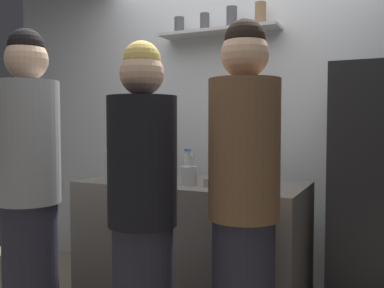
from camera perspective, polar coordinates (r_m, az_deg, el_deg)
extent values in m
cube|color=white|center=(3.41, 7.77, 2.97)|extent=(4.80, 0.10, 2.60)
cube|color=silver|center=(3.41, 3.55, 14.98)|extent=(0.97, 0.22, 0.02)
cylinder|color=#4C4C51|center=(3.56, -1.74, 15.75)|extent=(0.08, 0.08, 0.13)
cylinder|color=#4C4C51|center=(3.47, 1.74, 16.17)|extent=(0.07, 0.07, 0.14)
cylinder|color=#4C4C51|center=(3.39, 5.41, 16.68)|extent=(0.08, 0.08, 0.17)
cylinder|color=olive|center=(3.32, 9.26, 17.00)|extent=(0.08, 0.08, 0.17)
cube|color=#66605B|center=(2.90, 0.00, -13.98)|extent=(1.47, 0.69, 0.90)
cube|color=gray|center=(2.62, 6.06, -5.15)|extent=(0.34, 0.24, 0.05)
cylinder|color=#B2B2B7|center=(2.65, -0.38, -4.31)|extent=(0.10, 0.10, 0.12)
cylinder|color=silver|center=(2.63, 0.12, -3.05)|extent=(0.01, 0.04, 0.16)
cylinder|color=silver|center=(2.65, -0.40, -2.80)|extent=(0.02, 0.02, 0.19)
cylinder|color=silver|center=(2.64, -1.00, -3.07)|extent=(0.02, 0.03, 0.16)
cylinder|color=silver|center=(2.63, -0.22, -3.01)|extent=(0.01, 0.02, 0.17)
cylinder|color=silver|center=(2.65, 0.18, -2.97)|extent=(0.03, 0.04, 0.17)
cylinder|color=silver|center=(2.62, -0.23, -2.88)|extent=(0.03, 0.03, 0.18)
cylinder|color=silver|center=(2.63, -0.11, -2.97)|extent=(0.02, 0.04, 0.17)
cylinder|color=silver|center=(2.62, -0.41, -2.94)|extent=(0.03, 0.02, 0.18)
cylinder|color=#19471E|center=(2.39, 7.99, -3.71)|extent=(0.08, 0.08, 0.23)
cylinder|color=#19471E|center=(2.37, 8.02, 0.18)|extent=(0.03, 0.03, 0.09)
cylinder|color=black|center=(2.37, 8.03, 1.48)|extent=(0.03, 0.03, 0.02)
cylinder|color=black|center=(3.14, -8.71, -2.33)|extent=(0.07, 0.07, 0.21)
cylinder|color=black|center=(3.13, -8.73, 0.36)|extent=(0.03, 0.03, 0.08)
cylinder|color=gold|center=(3.13, -8.74, 1.27)|extent=(0.03, 0.03, 0.02)
cylinder|color=#472814|center=(3.02, -5.44, -2.40)|extent=(0.08, 0.08, 0.22)
cylinder|color=#472814|center=(3.01, -5.46, 0.66)|extent=(0.03, 0.03, 0.10)
cylinder|color=maroon|center=(3.01, -5.46, 1.76)|extent=(0.04, 0.04, 0.02)
cylinder|color=#B2BFB2|center=(2.82, -10.98, -2.97)|extent=(0.07, 0.07, 0.21)
cylinder|color=#B2BFB2|center=(2.81, -11.01, 0.17)|extent=(0.03, 0.03, 0.10)
cylinder|color=#333333|center=(2.81, -11.03, 1.35)|extent=(0.03, 0.03, 0.02)
cylinder|color=silver|center=(2.88, -0.55, -3.22)|extent=(0.08, 0.08, 0.17)
cylinder|color=silver|center=(2.87, -0.55, -1.28)|extent=(0.04, 0.04, 0.03)
cylinder|color=blue|center=(2.87, -0.55, -0.84)|extent=(0.05, 0.05, 0.02)
cylinder|color=#262633|center=(2.62, -21.00, -16.65)|extent=(0.30, 0.30, 0.85)
cylinder|color=gray|center=(2.48, -21.32, 0.22)|extent=(0.34, 0.34, 0.67)
sphere|color=#D8AD8C|center=(2.50, -21.52, 10.63)|extent=(0.23, 0.23, 0.23)
sphere|color=black|center=(2.51, -21.55, 12.19)|extent=(0.20, 0.20, 0.20)
cylinder|color=black|center=(2.05, -6.74, -2.30)|extent=(0.34, 0.34, 0.63)
sphere|color=#D8AD8C|center=(2.06, -6.81, 9.47)|extent=(0.22, 0.22, 0.22)
sphere|color=#D8B759|center=(2.07, -6.82, 11.25)|extent=(0.18, 0.18, 0.18)
cylinder|color=brown|center=(2.00, 7.08, -0.72)|extent=(0.34, 0.34, 0.66)
sphere|color=#D8AD8C|center=(2.02, 7.16, 11.96)|extent=(0.23, 0.23, 0.23)
sphere|color=black|center=(2.03, 7.17, 13.86)|extent=(0.19, 0.19, 0.19)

